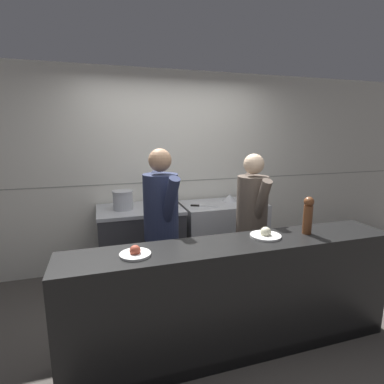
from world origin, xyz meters
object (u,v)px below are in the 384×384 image
at_px(stock_pot, 123,200).
at_px(pepper_mill, 308,214).
at_px(chef_sous, 252,221).
at_px(chefs_knife, 202,206).
at_px(plated_dish_main, 135,253).
at_px(chef_head_cook, 161,224).
at_px(sauce_pot, 164,196).
at_px(plated_dish_appetiser, 266,234).
at_px(mixing_bowl_steel, 230,198).
at_px(oven_range, 141,243).

height_order(stock_pot, pepper_mill, pepper_mill).
relative_size(pepper_mill, chef_sous, 0.20).
distance_m(chefs_knife, plated_dish_main, 1.76).
height_order(pepper_mill, chef_head_cook, chef_head_cook).
height_order(sauce_pot, chef_head_cook, chef_head_cook).
bearing_deg(chef_head_cook, stock_pot, 99.38).
distance_m(plated_dish_appetiser, chef_sous, 0.67).
relative_size(chefs_knife, plated_dish_appetiser, 1.33).
relative_size(stock_pot, chef_sous, 0.15).
distance_m(plated_dish_appetiser, pepper_mill, 0.41).
height_order(stock_pot, plated_dish_appetiser, stock_pot).
bearing_deg(sauce_pot, plated_dish_main, -109.34).
distance_m(stock_pot, plated_dish_main, 1.52).
height_order(plated_dish_appetiser, chef_sous, chef_sous).
bearing_deg(mixing_bowl_steel, plated_dish_main, -132.26).
bearing_deg(pepper_mill, oven_range, 129.65).
bearing_deg(chef_head_cook, sauce_pot, 64.02).
xyz_separation_m(plated_dish_main, chef_head_cook, (0.34, 0.75, -0.05)).
distance_m(plated_dish_main, plated_dish_appetiser, 1.09).
bearing_deg(oven_range, chefs_knife, -6.64).
relative_size(mixing_bowl_steel, chef_head_cook, 0.12).
height_order(plated_dish_main, plated_dish_appetiser, plated_dish_appetiser).
bearing_deg(sauce_pot, pepper_mill, -57.90).
xyz_separation_m(sauce_pot, chefs_knife, (0.47, -0.09, -0.14)).
xyz_separation_m(sauce_pot, pepper_mill, (0.94, -1.49, 0.09)).
relative_size(oven_range, chef_sous, 0.63).
bearing_deg(oven_range, chef_sous, -37.95).
bearing_deg(chef_head_cook, plated_dish_appetiser, -54.37).
bearing_deg(mixing_bowl_steel, stock_pot, -176.66).
xyz_separation_m(oven_range, chef_sous, (1.07, -0.83, 0.44)).
bearing_deg(sauce_pot, chef_sous, -47.31).
height_order(pepper_mill, chef_sous, chef_sous).
relative_size(chefs_knife, pepper_mill, 1.05).
height_order(stock_pot, mixing_bowl_steel, stock_pot).
bearing_deg(mixing_bowl_steel, sauce_pot, -175.09).
bearing_deg(mixing_bowl_steel, chefs_knife, -159.83).
distance_m(mixing_bowl_steel, pepper_mill, 1.58).
bearing_deg(chefs_knife, plated_dish_main, -124.99).
bearing_deg(chef_sous, sauce_pot, 135.83).
relative_size(sauce_pot, chefs_knife, 0.99).
distance_m(mixing_bowl_steel, chef_head_cook, 1.41).
bearing_deg(chef_sous, chef_head_cook, -179.88).
height_order(sauce_pot, plated_dish_main, sauce_pot).
height_order(oven_range, plated_dish_main, plated_dish_main).
relative_size(plated_dish_main, chef_sous, 0.14).
xyz_separation_m(chefs_knife, plated_dish_main, (-1.01, -1.44, 0.08)).
distance_m(sauce_pot, pepper_mill, 1.76).
relative_size(mixing_bowl_steel, chefs_knife, 0.60).
bearing_deg(oven_range, pepper_mill, -50.35).
height_order(oven_range, chef_sous, chef_sous).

